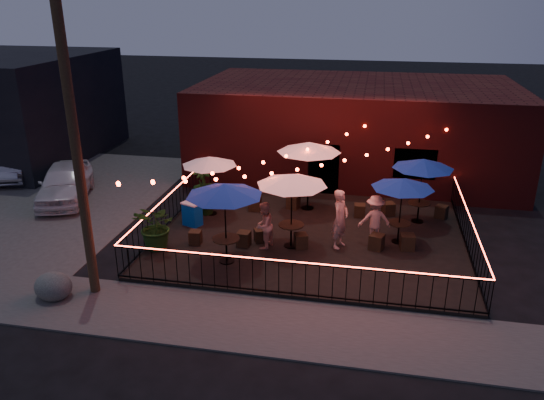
# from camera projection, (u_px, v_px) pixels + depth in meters

# --- Properties ---
(ground) EXTENTS (110.00, 110.00, 0.00)m
(ground) POSITION_uv_depth(u_px,v_px,m) (302.00, 266.00, 16.07)
(ground) COLOR black
(ground) RESTS_ON ground
(patio) EXTENTS (10.00, 8.00, 0.15)m
(patio) POSITION_uv_depth(u_px,v_px,m) (310.00, 236.00, 17.87)
(patio) COLOR black
(patio) RESTS_ON ground
(sidewalk) EXTENTS (18.00, 2.50, 0.05)m
(sidewalk) POSITION_uv_depth(u_px,v_px,m) (284.00, 326.00, 13.08)
(sidewalk) COLOR #43403E
(sidewalk) RESTS_ON ground
(parking_lot) EXTENTS (11.00, 12.00, 0.02)m
(parking_lot) POSITION_uv_depth(u_px,v_px,m) (28.00, 194.00, 21.87)
(parking_lot) COLOR #43403E
(parking_lot) RESTS_ON ground
(brick_building) EXTENTS (14.00, 8.00, 4.00)m
(brick_building) POSITION_uv_depth(u_px,v_px,m) (355.00, 127.00, 24.30)
(brick_building) COLOR #3E1111
(brick_building) RESTS_ON ground
(utility_pole) EXTENTS (0.26, 0.26, 8.00)m
(utility_pole) POSITION_uv_depth(u_px,v_px,m) (76.00, 153.00, 13.21)
(utility_pole) COLOR #3A2717
(utility_pole) RESTS_ON ground
(fence_front) EXTENTS (10.00, 0.04, 1.04)m
(fence_front) POSITION_uv_depth(u_px,v_px,m) (292.00, 279.00, 14.00)
(fence_front) COLOR black
(fence_front) RESTS_ON patio
(fence_left) EXTENTS (0.04, 8.00, 1.04)m
(fence_left) POSITION_uv_depth(u_px,v_px,m) (169.00, 209.00, 18.55)
(fence_left) COLOR black
(fence_left) RESTS_ON patio
(fence_right) EXTENTS (0.04, 8.00, 1.04)m
(fence_right) POSITION_uv_depth(u_px,v_px,m) (468.00, 232.00, 16.76)
(fence_right) COLOR black
(fence_right) RESTS_ON patio
(festoon_lights) EXTENTS (10.02, 8.72, 1.32)m
(festoon_lights) POSITION_uv_depth(u_px,v_px,m) (280.00, 168.00, 16.89)
(festoon_lights) COLOR red
(festoon_lights) RESTS_ON ground
(cafe_table_0) EXTENTS (2.77, 2.77, 2.49)m
(cafe_table_0) POSITION_uv_depth(u_px,v_px,m) (224.00, 191.00, 15.19)
(cafe_table_0) COLOR black
(cafe_table_0) RESTS_ON patio
(cafe_table_1) EXTENTS (2.06, 2.06, 2.19)m
(cafe_table_1) POSITION_uv_depth(u_px,v_px,m) (209.00, 162.00, 18.78)
(cafe_table_1) COLOR black
(cafe_table_1) RESTS_ON patio
(cafe_table_2) EXTENTS (2.34, 2.34, 2.44)m
(cafe_table_2) POSITION_uv_depth(u_px,v_px,m) (292.00, 181.00, 16.18)
(cafe_table_2) COLOR black
(cafe_table_2) RESTS_ON patio
(cafe_table_3) EXTENTS (2.54, 2.54, 2.58)m
(cafe_table_3) POSITION_uv_depth(u_px,v_px,m) (309.00, 148.00, 19.13)
(cafe_table_3) COLOR black
(cafe_table_3) RESTS_ON patio
(cafe_table_4) EXTENTS (2.26, 2.26, 2.18)m
(cafe_table_4) POSITION_uv_depth(u_px,v_px,m) (403.00, 184.00, 16.57)
(cafe_table_4) COLOR black
(cafe_table_4) RESTS_ON patio
(cafe_table_5) EXTENTS (2.31, 2.31, 2.32)m
(cafe_table_5) POSITION_uv_depth(u_px,v_px,m) (423.00, 165.00, 18.07)
(cafe_table_5) COLOR black
(cafe_table_5) RESTS_ON patio
(bistro_chair_0) EXTENTS (0.40, 0.40, 0.44)m
(bistro_chair_0) POSITION_uv_depth(u_px,v_px,m) (195.00, 237.00, 17.10)
(bistro_chair_0) COLOR black
(bistro_chair_0) RESTS_ON patio
(bistro_chair_1) EXTENTS (0.43, 0.43, 0.47)m
(bistro_chair_1) POSITION_uv_depth(u_px,v_px,m) (244.00, 239.00, 16.95)
(bistro_chair_1) COLOR black
(bistro_chair_1) RESTS_ON patio
(bistro_chair_2) EXTENTS (0.36, 0.36, 0.40)m
(bistro_chair_2) POSITION_uv_depth(u_px,v_px,m) (196.00, 203.00, 19.95)
(bistro_chair_2) COLOR black
(bistro_chair_2) RESTS_ON patio
(bistro_chair_3) EXTENTS (0.44, 0.44, 0.51)m
(bistro_chair_3) POSITION_uv_depth(u_px,v_px,m) (255.00, 203.00, 19.78)
(bistro_chair_3) COLOR black
(bistro_chair_3) RESTS_ON patio
(bistro_chair_4) EXTENTS (0.47, 0.47, 0.42)m
(bistro_chair_4) POSITION_uv_depth(u_px,v_px,m) (260.00, 235.00, 17.25)
(bistro_chair_4) COLOR black
(bistro_chair_4) RESTS_ON patio
(bistro_chair_5) EXTENTS (0.51, 0.51, 0.46)m
(bistro_chair_5) POSITION_uv_depth(u_px,v_px,m) (301.00, 241.00, 16.82)
(bistro_chair_5) COLOR black
(bistro_chair_5) RESTS_ON patio
(bistro_chair_6) EXTENTS (0.51, 0.51, 0.50)m
(bistro_chair_6) POSITION_uv_depth(u_px,v_px,m) (293.00, 202.00, 19.92)
(bistro_chair_6) COLOR black
(bistro_chair_6) RESTS_ON patio
(bistro_chair_7) EXTENTS (0.41, 0.41, 0.46)m
(bistro_chair_7) POSITION_uv_depth(u_px,v_px,m) (360.00, 210.00, 19.20)
(bistro_chair_7) COLOR black
(bistro_chair_7) RESTS_ON patio
(bistro_chair_8) EXTENTS (0.52, 0.52, 0.49)m
(bistro_chair_8) POSITION_uv_depth(u_px,v_px,m) (377.00, 242.00, 16.71)
(bistro_chair_8) COLOR black
(bistro_chair_8) RESTS_ON patio
(bistro_chair_9) EXTENTS (0.47, 0.47, 0.50)m
(bistro_chair_9) POSITION_uv_depth(u_px,v_px,m) (407.00, 242.00, 16.69)
(bistro_chair_9) COLOR black
(bistro_chair_9) RESTS_ON patio
(bistro_chair_10) EXTENTS (0.52, 0.52, 0.47)m
(bistro_chair_10) POSITION_uv_depth(u_px,v_px,m) (388.00, 209.00, 19.31)
(bistro_chair_10) COLOR black
(bistro_chair_10) RESTS_ON patio
(bistro_chair_11) EXTENTS (0.51, 0.51, 0.46)m
(bistro_chair_11) POSITION_uv_depth(u_px,v_px,m) (441.00, 212.00, 19.08)
(bistro_chair_11) COLOR black
(bistro_chair_11) RESTS_ON patio
(patron_a) EXTENTS (0.70, 0.82, 1.92)m
(patron_a) POSITION_uv_depth(u_px,v_px,m) (340.00, 219.00, 16.63)
(patron_a) COLOR beige
(patron_a) RESTS_ON patio
(patron_b) EXTENTS (0.78, 0.88, 1.52)m
(patron_b) POSITION_uv_depth(u_px,v_px,m) (264.00, 225.00, 16.63)
(patron_b) COLOR tan
(patron_b) RESTS_ON patio
(patron_c) EXTENTS (1.14, 0.78, 1.62)m
(patron_c) POSITION_uv_depth(u_px,v_px,m) (375.00, 219.00, 16.96)
(patron_c) COLOR tan
(patron_c) RESTS_ON patio
(potted_shrub_a) EXTENTS (1.68, 1.57, 1.52)m
(potted_shrub_a) POSITION_uv_depth(u_px,v_px,m) (157.00, 226.00, 16.56)
(potted_shrub_a) COLOR #103D11
(potted_shrub_a) RESTS_ON patio
(potted_shrub_b) EXTENTS (0.90, 0.83, 1.33)m
(potted_shrub_b) POSITION_uv_depth(u_px,v_px,m) (208.00, 197.00, 19.21)
(potted_shrub_b) COLOR #123C11
(potted_shrub_b) RESTS_ON patio
(potted_shrub_c) EXTENTS (0.86, 0.86, 1.43)m
(potted_shrub_c) POSITION_uv_depth(u_px,v_px,m) (203.00, 183.00, 20.48)
(potted_shrub_c) COLOR #1A3F0D
(potted_shrub_c) RESTS_ON patio
(cooler) EXTENTS (0.77, 0.67, 0.85)m
(cooler) POSITION_uv_depth(u_px,v_px,m) (192.00, 214.00, 18.39)
(cooler) COLOR #0645B3
(cooler) RESTS_ON patio
(boulder) EXTENTS (0.98, 0.84, 0.74)m
(boulder) POSITION_uv_depth(u_px,v_px,m) (53.00, 287.00, 14.20)
(boulder) COLOR #484843
(boulder) RESTS_ON ground
(car_white) EXTENTS (3.11, 4.62, 1.46)m
(car_white) POSITION_uv_depth(u_px,v_px,m) (65.00, 182.00, 21.00)
(car_white) COLOR silver
(car_white) RESTS_ON ground
(car_silver) EXTENTS (2.96, 4.69, 1.46)m
(car_silver) POSITION_uv_depth(u_px,v_px,m) (17.00, 160.00, 23.91)
(car_silver) COLOR #93929A
(car_silver) RESTS_ON ground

